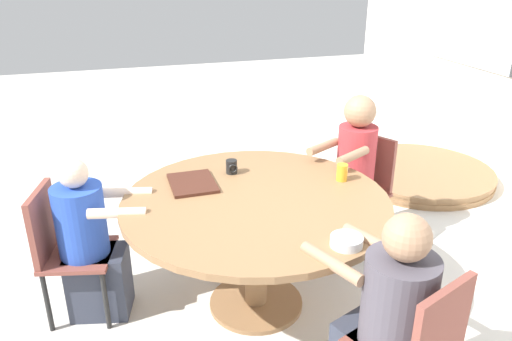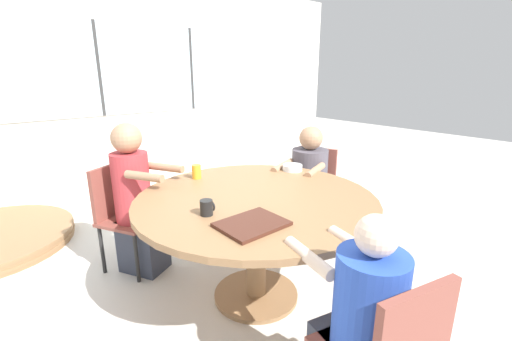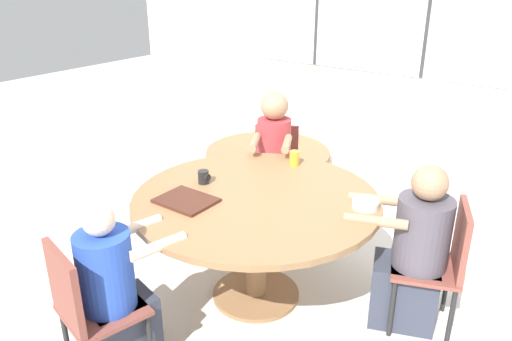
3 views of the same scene
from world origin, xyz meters
The scene contains 12 objects.
ground_plane centered at (0.00, 0.00, 0.00)m, with size 16.00×16.00×0.00m, color beige.
dining_table centered at (0.00, 0.00, 0.64)m, with size 1.59×1.59×0.77m.
chair_for_man_blue_shirt centered at (-0.28, -1.13, 0.51)m, with size 0.48×0.48×0.85m.
chair_for_man_teal_shirt centered at (-0.55, 1.03, 0.51)m, with size 0.54×0.54×0.85m.
person_woman_green_shirt centered at (0.93, 0.36, 0.49)m, with size 0.67×0.52×1.09m.
person_man_blue_shirt centered at (-0.24, -0.97, 0.47)m, with size 0.41×0.59×1.04m.
person_man_teal_shirt centered at (-0.47, 0.89, 0.56)m, with size 0.48×0.58×1.20m.
food_tray_dark centered at (-0.31, -0.32, 0.78)m, with size 0.35×0.28×0.02m.
coffee_mug centered at (-0.41, -0.04, 0.81)m, with size 0.08×0.07×0.09m.
juice_glass centered at (-0.09, 0.60, 0.82)m, with size 0.07×0.07×0.11m.
bowl_white_shallow centered at (0.63, 0.27, 0.79)m, with size 0.16×0.16×0.05m.
folded_table_stack centered at (-1.42, 2.18, 0.06)m, with size 1.45×1.45×0.12m.
Camera 1 is at (2.52, -0.78, 2.08)m, focal length 35.00 mm.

